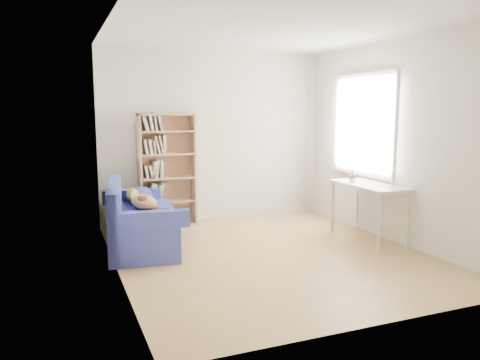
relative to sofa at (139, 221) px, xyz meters
name	(u,v)px	position (x,y,z in m)	size (l,w,h in m)	color
ground	(269,255)	(1.37, -0.94, -0.32)	(4.00, 4.00, 0.00)	#9F7947
room_shell	(277,116)	(1.47, -0.91, 1.32)	(3.54, 4.04, 2.62)	silver
sofa	(139,221)	(0.00, 0.00, 0.00)	(1.01, 1.77, 0.82)	navy
bookshelf	(167,175)	(0.59, 0.91, 0.45)	(0.83, 0.26, 1.66)	#AB7A5C
desk	(368,190)	(2.84, -0.84, 0.35)	(0.52, 1.13, 0.75)	silver
pen_cup	(352,178)	(2.76, -0.59, 0.49)	(0.08, 0.08, 0.15)	white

